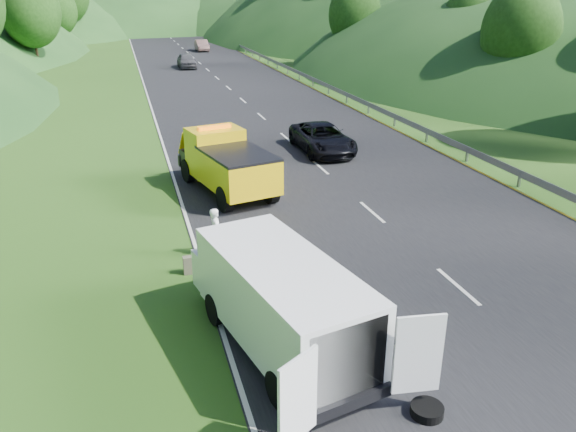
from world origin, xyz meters
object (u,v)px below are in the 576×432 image
object	(u,v)px
child	(263,292)
suitcase	(189,265)
passing_suv	(322,152)
spare_tire	(426,415)
white_van	(279,298)
worker	(324,381)
tow_truck	(226,162)
woman	(217,256)

from	to	relation	value
child	suitcase	size ratio (longest dim) A/B	1.77
suitcase	passing_suv	size ratio (longest dim) A/B	0.11
spare_tire	passing_suv	bearing A→B (deg)	76.79
white_van	worker	size ratio (longest dim) A/B	4.21
child	worker	bearing A→B (deg)	-75.31
passing_suv	spare_tire	bearing A→B (deg)	-103.29
worker	passing_suv	distance (m)	18.55
child	passing_suv	bearing A→B (deg)	73.88
suitcase	spare_tire	distance (m)	8.33
tow_truck	passing_suv	xyz separation A→B (m)	(5.90, 4.71, -1.27)
white_van	suitcase	bearing A→B (deg)	98.16
tow_truck	suitcase	size ratio (longest dim) A/B	11.26
child	worker	world-z (taller)	worker
tow_truck	suitcase	bearing A→B (deg)	-121.97
passing_suv	worker	bearing A→B (deg)	-109.29
tow_truck	child	distance (m)	8.78
child	tow_truck	bearing A→B (deg)	95.93
child	spare_tire	xyz separation A→B (m)	(1.99, -5.70, 0.00)
white_van	passing_suv	bearing A→B (deg)	54.96
tow_truck	woman	bearing A→B (deg)	-116.15
child	suitcase	world-z (taller)	suitcase
passing_suv	child	bearing A→B (deg)	-115.87
tow_truck	white_van	distance (m)	11.33
worker	passing_suv	xyz separation A→B (m)	(6.11, 17.52, 0.00)
white_van	spare_tire	bearing A→B (deg)	-66.40
spare_tire	passing_suv	size ratio (longest dim) A/B	0.13
woman	child	size ratio (longest dim) A/B	1.60
worker	white_van	bearing A→B (deg)	95.96
child	passing_suv	world-z (taller)	passing_suv
suitcase	spare_tire	bearing A→B (deg)	-62.56
white_van	worker	xyz separation A→B (m)	(0.60, -1.51, -1.32)
worker	spare_tire	distance (m)	2.25
woman	white_van	bearing A→B (deg)	-171.36
woman	child	world-z (taller)	woman
worker	passing_suv	bearing A→B (deg)	55.12
woman	suitcase	size ratio (longest dim) A/B	2.84
woman	suitcase	xyz separation A→B (m)	(-1.00, -0.97, 0.28)
child	suitcase	distance (m)	2.52
white_van	child	size ratio (longest dim) A/B	7.01
tow_truck	child	world-z (taller)	tow_truck
worker	spare_tire	xyz separation A→B (m)	(1.63, -1.56, 0.00)
suitcase	worker	bearing A→B (deg)	-69.23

